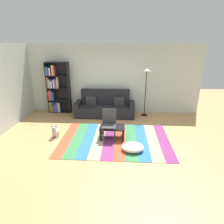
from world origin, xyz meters
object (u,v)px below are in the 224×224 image
object	(u,v)px
standing_lamp	(146,75)
folding_chair	(109,122)
couch	(105,107)
dog	(55,132)
coffee_table	(112,129)
tv_remote	(111,126)
bookshelf	(56,89)
pouf	(133,147)

from	to	relation	value
standing_lamp	folding_chair	xyz separation A→B (m)	(-1.24, -2.03, -1.04)
standing_lamp	folding_chair	world-z (taller)	standing_lamp
couch	dog	bearing A→B (deg)	-124.48
couch	dog	world-z (taller)	couch
coffee_table	tv_remote	world-z (taller)	tv_remote
couch	standing_lamp	world-z (taller)	standing_lamp
bookshelf	dog	bearing A→B (deg)	-73.21
couch	tv_remote	world-z (taller)	couch
couch	pouf	xyz separation A→B (m)	(0.98, -2.61, -0.23)
coffee_table	tv_remote	bearing A→B (deg)	143.97
folding_chair	pouf	bearing A→B (deg)	12.43
folding_chair	couch	bearing A→B (deg)	156.43
couch	bookshelf	bearing A→B (deg)	171.97
couch	dog	size ratio (longest dim) A/B	5.69
coffee_table	dog	distance (m)	1.73
bookshelf	tv_remote	world-z (taller)	bookshelf
coffee_table	standing_lamp	distance (m)	2.62
bookshelf	coffee_table	size ratio (longest dim) A/B	2.76
couch	folding_chair	distance (m)	1.97
coffee_table	standing_lamp	size ratio (longest dim) A/B	0.39
coffee_table	folding_chair	size ratio (longest dim) A/B	0.81
coffee_table	folding_chair	xyz separation A→B (m)	(-0.09, -0.03, 0.23)
coffee_table	folding_chair	distance (m)	0.25
bookshelf	dog	size ratio (longest dim) A/B	5.08
coffee_table	couch	bearing A→B (deg)	101.91
pouf	dog	world-z (taller)	dog
dog	folding_chair	bearing A→B (deg)	-0.18
standing_lamp	folding_chair	size ratio (longest dim) A/B	2.09
standing_lamp	folding_chair	distance (m)	2.59
dog	folding_chair	size ratio (longest dim) A/B	0.44
bookshelf	standing_lamp	world-z (taller)	bookshelf
coffee_table	pouf	distance (m)	0.94
coffee_table	tv_remote	size ratio (longest dim) A/B	4.87
pouf	dog	size ratio (longest dim) A/B	1.49
standing_lamp	folding_chair	bearing A→B (deg)	-121.35
bookshelf	standing_lamp	size ratio (longest dim) A/B	1.07
bookshelf	dog	xyz separation A→B (m)	(0.67, -2.21, -0.82)
bookshelf	pouf	bearing A→B (deg)	-44.15
couch	tv_remote	bearing A→B (deg)	-79.47
pouf	standing_lamp	world-z (taller)	standing_lamp
standing_lamp	tv_remote	bearing A→B (deg)	-121.53
standing_lamp	tv_remote	xyz separation A→B (m)	(-1.20, -1.95, -1.19)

